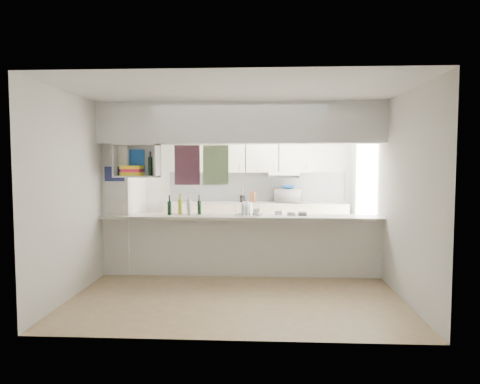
# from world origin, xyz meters

# --- Properties ---
(floor) EXTENTS (4.80, 4.80, 0.00)m
(floor) POSITION_xyz_m (0.00, 0.00, 0.00)
(floor) COLOR #8F7753
(floor) RESTS_ON ground
(ceiling) EXTENTS (4.80, 4.80, 0.00)m
(ceiling) POSITION_xyz_m (0.00, 0.00, 2.60)
(ceiling) COLOR white
(ceiling) RESTS_ON wall_back
(wall_back) EXTENTS (4.20, 0.00, 4.20)m
(wall_back) POSITION_xyz_m (0.00, 2.40, 1.30)
(wall_back) COLOR silver
(wall_back) RESTS_ON floor
(wall_left) EXTENTS (0.00, 4.80, 4.80)m
(wall_left) POSITION_xyz_m (-2.10, 0.00, 1.30)
(wall_left) COLOR silver
(wall_left) RESTS_ON floor
(wall_right) EXTENTS (0.00, 4.80, 4.80)m
(wall_right) POSITION_xyz_m (2.10, 0.00, 1.30)
(wall_right) COLOR silver
(wall_right) RESTS_ON floor
(servery_partition) EXTENTS (4.20, 0.50, 2.60)m
(servery_partition) POSITION_xyz_m (-0.17, 0.00, 1.66)
(servery_partition) COLOR silver
(servery_partition) RESTS_ON floor
(cubby_shelf) EXTENTS (0.65, 0.35, 0.50)m
(cubby_shelf) POSITION_xyz_m (-1.57, -0.06, 1.71)
(cubby_shelf) COLOR white
(cubby_shelf) RESTS_ON bulkhead
(kitchen_run) EXTENTS (3.60, 0.63, 2.24)m
(kitchen_run) POSITION_xyz_m (0.16, 2.14, 0.83)
(kitchen_run) COLOR beige
(kitchen_run) RESTS_ON floor
(microwave) EXTENTS (0.58, 0.46, 0.28)m
(microwave) POSITION_xyz_m (0.85, 2.10, 1.06)
(microwave) COLOR white
(microwave) RESTS_ON bench_top
(bowl) EXTENTS (0.27, 0.27, 0.07)m
(bowl) POSITION_xyz_m (0.85, 2.11, 1.23)
(bowl) COLOR #0D4095
(bowl) RESTS_ON microwave
(dish_rack) EXTENTS (0.46, 0.38, 0.22)m
(dish_rack) POSITION_xyz_m (0.13, 0.05, 1.00)
(dish_rack) COLOR silver
(dish_rack) RESTS_ON breakfast_bar
(cup) EXTENTS (0.13, 0.13, 0.09)m
(cup) POSITION_xyz_m (0.25, -0.04, 0.98)
(cup) COLOR white
(cup) RESTS_ON dish_rack
(wine_bottles) EXTENTS (0.52, 0.15, 0.34)m
(wine_bottles) POSITION_xyz_m (-0.87, 0.07, 1.04)
(wine_bottles) COLOR black
(wine_bottles) RESTS_ON breakfast_bar
(plastic_tubs) EXTENTS (0.48, 0.21, 0.06)m
(plastic_tubs) POSITION_xyz_m (0.74, 0.09, 0.95)
(plastic_tubs) COLOR silver
(plastic_tubs) RESTS_ON breakfast_bar
(utensil_jar) EXTENTS (0.10, 0.10, 0.14)m
(utensil_jar) POSITION_xyz_m (-0.08, 2.15, 0.99)
(utensil_jar) COLOR black
(utensil_jar) RESTS_ON bench_top
(knife_block) EXTENTS (0.14, 0.12, 0.22)m
(knife_block) POSITION_xyz_m (0.13, 2.18, 1.03)
(knife_block) COLOR brown
(knife_block) RESTS_ON bench_top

